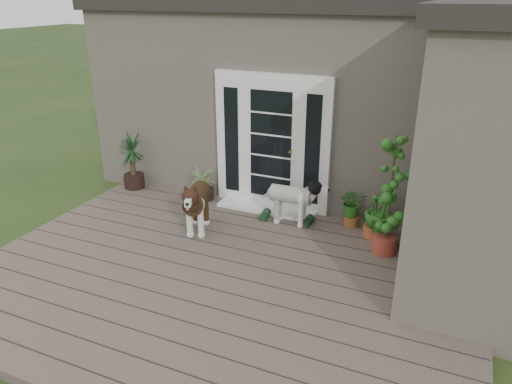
% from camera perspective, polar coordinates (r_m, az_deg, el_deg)
% --- Properties ---
extents(deck, '(6.20, 4.60, 0.12)m').
position_cam_1_polar(deck, '(6.15, -4.23, -10.14)').
color(deck, '#6B5B4C').
rests_on(deck, ground).
extents(house_main, '(7.40, 4.00, 3.10)m').
position_cam_1_polar(house_main, '(9.32, 7.84, 11.10)').
color(house_main, '#665E54').
rests_on(house_main, ground).
extents(roof_main, '(7.60, 4.20, 0.20)m').
position_cam_1_polar(roof_main, '(9.14, 8.43, 21.28)').
color(roof_main, '#2D2826').
rests_on(roof_main, house_main).
extents(house_wing, '(1.60, 2.40, 3.10)m').
position_cam_1_polar(house_wing, '(5.96, 26.45, 2.25)').
color(house_wing, '#665E54').
rests_on(house_wing, ground).
extents(door_unit, '(1.90, 0.14, 2.15)m').
position_cam_1_polar(door_unit, '(7.58, 1.88, 5.85)').
color(door_unit, white).
rests_on(door_unit, deck).
extents(door_step, '(1.60, 0.40, 0.05)m').
position_cam_1_polar(door_step, '(7.78, 1.23, -1.96)').
color(door_step, white).
rests_on(door_step, deck).
extents(brindle_dog, '(0.67, 0.99, 0.76)m').
position_cam_1_polar(brindle_dog, '(7.03, -6.95, -1.76)').
color(brindle_dog, '#3A2815').
rests_on(brindle_dog, deck).
extents(white_dog, '(0.84, 0.39, 0.69)m').
position_cam_1_polar(white_dog, '(7.23, 4.14, -1.25)').
color(white_dog, silver).
rests_on(white_dog, deck).
extents(spider_plant, '(0.74, 0.74, 0.61)m').
position_cam_1_polar(spider_plant, '(8.14, -6.28, 1.20)').
color(spider_plant, '#94B770').
rests_on(spider_plant, deck).
extents(yucca, '(0.80, 0.80, 0.99)m').
position_cam_1_polar(yucca, '(8.79, -14.45, 3.54)').
color(yucca, black).
rests_on(yucca, deck).
extents(herb_a, '(0.52, 0.52, 0.52)m').
position_cam_1_polar(herb_a, '(7.32, 11.34, -2.05)').
color(herb_a, '#245317').
rests_on(herb_a, deck).
extents(herb_b, '(0.49, 0.49, 0.63)m').
position_cam_1_polar(herb_b, '(6.86, 14.67, -3.66)').
color(herb_b, '#1E641C').
rests_on(herb_b, deck).
extents(herb_c, '(0.43, 0.43, 0.55)m').
position_cam_1_polar(herb_c, '(7.06, 13.87, -3.13)').
color(herb_c, '#1D5017').
rests_on(herb_c, deck).
extents(sapling, '(0.61, 0.61, 1.70)m').
position_cam_1_polar(sapling, '(6.44, 15.61, -0.26)').
color(sapling, '#164D16').
rests_on(sapling, deck).
extents(clog_left, '(0.18, 0.34, 0.10)m').
position_cam_1_polar(clog_left, '(7.50, 1.08, -2.73)').
color(clog_left, '#15341B').
rests_on(clog_left, deck).
extents(clog_right, '(0.18, 0.34, 0.10)m').
position_cam_1_polar(clog_right, '(7.34, 6.15, -3.46)').
color(clog_right, '#14331D').
rests_on(clog_right, deck).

